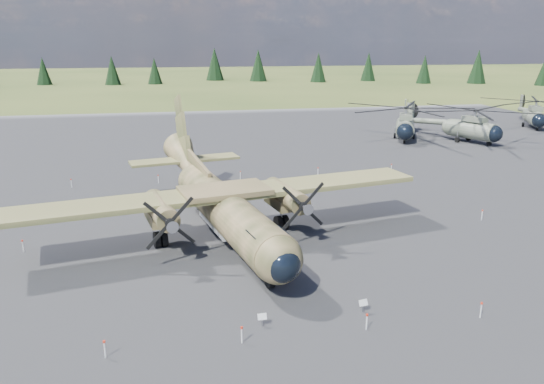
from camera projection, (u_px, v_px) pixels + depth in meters
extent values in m
plane|color=brown|center=(271.00, 235.00, 37.68)|extent=(500.00, 500.00, 0.00)
cube|color=#58585C|center=(250.00, 196.00, 47.11)|extent=(120.00, 120.00, 0.04)
cylinder|color=#404223|center=(227.00, 211.00, 35.66)|extent=(6.09, 17.80, 2.74)
sphere|color=#404223|center=(278.00, 259.00, 27.83)|extent=(3.15, 3.15, 2.68)
sphere|color=black|center=(282.00, 264.00, 27.37)|extent=(2.32, 2.32, 1.97)
cube|color=black|center=(267.00, 236.00, 29.02)|extent=(2.22, 1.91, 0.54)
cone|color=#404223|center=(186.00, 162.00, 45.65)|extent=(3.93, 7.12, 4.12)
cube|color=gray|center=(223.00, 223.00, 36.84)|extent=(2.96, 6.12, 0.49)
cube|color=#353D20|center=(225.00, 193.00, 35.79)|extent=(28.47, 8.75, 0.34)
cube|color=#404223|center=(225.00, 190.00, 35.73)|extent=(6.44, 4.59, 0.34)
cylinder|color=#404223|center=(161.00, 210.00, 34.07)|extent=(2.42, 5.27, 1.47)
cube|color=#404223|center=(159.00, 216.00, 34.94)|extent=(2.08, 3.55, 0.78)
cone|color=gray|center=(171.00, 225.00, 31.24)|extent=(0.90, 1.01, 0.74)
cylinder|color=black|center=(161.00, 239.00, 35.40)|extent=(1.05, 1.22, 1.08)
cylinder|color=#404223|center=(286.00, 195.00, 37.28)|extent=(2.42, 5.27, 1.47)
cube|color=#404223|center=(281.00, 201.00, 38.15)|extent=(2.08, 3.55, 0.78)
cone|color=gray|center=(306.00, 208.00, 34.45)|extent=(0.90, 1.01, 0.74)
cylinder|color=black|center=(281.00, 223.00, 38.61)|extent=(1.05, 1.22, 1.08)
cube|color=#404223|center=(197.00, 164.00, 42.18)|extent=(1.70, 7.30, 1.64)
cube|color=#353D20|center=(185.00, 160.00, 46.07)|extent=(9.63, 3.93, 0.22)
cylinder|color=gray|center=(270.00, 268.00, 29.15)|extent=(0.16, 0.16, 0.88)
cylinder|color=black|center=(270.00, 280.00, 29.35)|extent=(0.51, 0.96, 0.91)
cylinder|color=gray|center=(405.00, 127.00, 73.06)|extent=(5.09, 7.34, 2.42)
sphere|color=black|center=(405.00, 132.00, 69.81)|extent=(2.95, 2.95, 2.23)
sphere|color=gray|center=(405.00, 124.00, 76.32)|extent=(2.95, 2.95, 2.23)
cube|color=gray|center=(406.00, 116.00, 72.27)|extent=(2.78, 3.50, 0.73)
cylinder|color=gray|center=(406.00, 111.00, 72.07)|extent=(0.46, 0.46, 0.97)
cylinder|color=gray|center=(405.00, 118.00, 79.62)|extent=(4.16, 7.86, 1.38)
cube|color=gray|center=(405.00, 107.00, 82.68)|extent=(0.75, 1.32, 2.32)
cylinder|color=black|center=(407.00, 107.00, 82.60)|extent=(1.09, 2.31, 2.52)
cylinder|color=black|center=(404.00, 141.00, 70.73)|extent=(0.52, 0.71, 0.66)
cylinder|color=black|center=(395.00, 136.00, 74.82)|extent=(0.58, 0.82, 0.77)
cylinder|color=gray|center=(395.00, 132.00, 74.68)|extent=(0.18, 0.18, 1.40)
cylinder|color=black|center=(414.00, 136.00, 74.24)|extent=(0.58, 0.82, 0.77)
cylinder|color=gray|center=(414.00, 133.00, 74.10)|extent=(0.18, 0.18, 1.40)
cylinder|color=gray|center=(471.00, 130.00, 71.08)|extent=(4.96, 7.18, 2.36)
sphere|color=black|center=(494.00, 134.00, 68.43)|extent=(2.88, 2.88, 2.17)
sphere|color=gray|center=(450.00, 127.00, 73.75)|extent=(2.88, 2.88, 2.17)
cube|color=gray|center=(475.00, 119.00, 70.37)|extent=(2.71, 3.42, 0.71)
cylinder|color=gray|center=(475.00, 114.00, 70.18)|extent=(0.45, 0.45, 0.95)
cylinder|color=gray|center=(429.00, 121.00, 76.43)|extent=(4.06, 7.68, 1.35)
cube|color=gray|center=(411.00, 111.00, 78.88)|extent=(0.74, 1.29, 2.27)
cylinder|color=black|center=(412.00, 110.00, 79.06)|extent=(1.07, 2.26, 2.46)
cylinder|color=black|center=(489.00, 143.00, 69.24)|extent=(0.51, 0.69, 0.64)
cylinder|color=black|center=(457.00, 140.00, 71.64)|extent=(0.57, 0.81, 0.76)
cylinder|color=gray|center=(457.00, 136.00, 71.50)|extent=(0.18, 0.18, 1.37)
cylinder|color=black|center=(468.00, 138.00, 73.06)|extent=(0.57, 0.81, 0.76)
cylinder|color=gray|center=(469.00, 134.00, 72.93)|extent=(0.18, 0.18, 1.37)
cylinder|color=gray|center=(534.00, 117.00, 83.17)|extent=(4.77, 6.91, 2.28)
sphere|color=black|center=(539.00, 121.00, 80.12)|extent=(2.77, 2.77, 2.09)
sphere|color=gray|center=(529.00, 115.00, 86.24)|extent=(2.77, 2.77, 2.09)
cube|color=gray|center=(536.00, 108.00, 82.43)|extent=(2.61, 3.29, 0.68)
cylinder|color=gray|center=(536.00, 104.00, 82.24)|extent=(0.43, 0.43, 0.91)
cylinder|color=gray|center=(525.00, 110.00, 89.35)|extent=(3.90, 7.40, 1.30)
cube|color=gray|center=(521.00, 101.00, 92.24)|extent=(0.71, 1.24, 2.19)
cylinder|color=black|center=(523.00, 101.00, 92.17)|extent=(1.02, 2.18, 2.37)
cylinder|color=black|center=(537.00, 128.00, 80.98)|extent=(0.49, 0.67, 0.62)
cylinder|color=black|center=(523.00, 124.00, 84.83)|extent=(0.55, 0.78, 0.73)
cylinder|color=gray|center=(523.00, 121.00, 84.70)|extent=(0.17, 0.17, 1.32)
cylinder|color=black|center=(540.00, 125.00, 84.29)|extent=(0.55, 0.78, 0.73)
cylinder|color=gray|center=(540.00, 122.00, 84.16)|extent=(0.17, 0.17, 1.32)
cube|color=gray|center=(262.00, 321.00, 25.60)|extent=(0.08, 0.08, 0.54)
cube|color=silver|center=(262.00, 317.00, 25.48)|extent=(0.44, 0.20, 0.31)
cube|color=gray|center=(363.00, 307.00, 26.90)|extent=(0.10, 0.10, 0.57)
cube|color=silver|center=(363.00, 303.00, 26.78)|extent=(0.49, 0.28, 0.32)
cylinder|color=silver|center=(105.00, 350.00, 22.98)|extent=(0.07, 0.07, 0.80)
cylinder|color=red|center=(104.00, 342.00, 22.87)|extent=(0.12, 0.12, 0.10)
cylinder|color=silver|center=(242.00, 336.00, 24.10)|extent=(0.07, 0.07, 0.80)
cylinder|color=red|center=(242.00, 328.00, 23.99)|extent=(0.12, 0.12, 0.10)
cylinder|color=silver|center=(367.00, 322.00, 25.21)|extent=(0.07, 0.07, 0.80)
cylinder|color=red|center=(367.00, 315.00, 25.10)|extent=(0.12, 0.12, 0.10)
cylinder|color=silver|center=(481.00, 311.00, 26.32)|extent=(0.07, 0.07, 0.80)
cylinder|color=red|center=(482.00, 303.00, 26.21)|extent=(0.12, 0.12, 0.10)
cylinder|color=silver|center=(71.00, 184.00, 49.69)|extent=(0.07, 0.07, 0.80)
cylinder|color=red|center=(71.00, 179.00, 49.58)|extent=(0.12, 0.12, 0.10)
cylinder|color=silver|center=(158.00, 179.00, 51.18)|extent=(0.07, 0.07, 0.80)
cylinder|color=red|center=(158.00, 175.00, 51.07)|extent=(0.12, 0.12, 0.10)
cylinder|color=silver|center=(240.00, 175.00, 52.66)|extent=(0.07, 0.07, 0.80)
cylinder|color=red|center=(240.00, 172.00, 52.55)|extent=(0.12, 0.12, 0.10)
cylinder|color=silver|center=(318.00, 172.00, 54.15)|extent=(0.07, 0.07, 0.80)
cylinder|color=red|center=(318.00, 168.00, 54.04)|extent=(0.12, 0.12, 0.10)
cylinder|color=silver|center=(391.00, 168.00, 55.63)|extent=(0.07, 0.07, 0.80)
cylinder|color=red|center=(392.00, 165.00, 55.52)|extent=(0.12, 0.12, 0.10)
cylinder|color=silver|center=(23.00, 246.00, 34.51)|extent=(0.07, 0.07, 0.80)
cylinder|color=red|center=(22.00, 241.00, 34.40)|extent=(0.12, 0.12, 0.10)
cylinder|color=silver|center=(482.00, 215.00, 40.64)|extent=(0.07, 0.07, 0.80)
cylinder|color=red|center=(483.00, 210.00, 40.53)|extent=(0.12, 0.12, 0.10)
cone|color=black|center=(544.00, 71.00, 161.62)|extent=(4.71, 4.71, 8.42)
cone|color=black|center=(478.00, 66.00, 169.25)|extent=(5.94, 5.94, 10.60)
cone|color=black|center=(424.00, 69.00, 169.96)|extent=(5.01, 5.01, 8.94)
cone|color=black|center=(368.00, 66.00, 180.54)|extent=(5.34, 5.34, 9.54)
cone|color=black|center=(318.00, 67.00, 175.59)|extent=(5.36, 5.36, 9.57)
cone|color=black|center=(258.00, 65.00, 179.13)|extent=(5.88, 5.88, 10.51)
cone|color=black|center=(215.00, 64.00, 182.90)|extent=(6.15, 6.15, 10.98)
cone|color=black|center=(155.00, 71.00, 167.27)|extent=(4.57, 4.57, 8.16)
cone|color=black|center=(112.00, 70.00, 164.37)|extent=(4.95, 4.95, 8.84)
cone|color=black|center=(43.00, 71.00, 164.33)|extent=(4.71, 4.71, 8.41)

